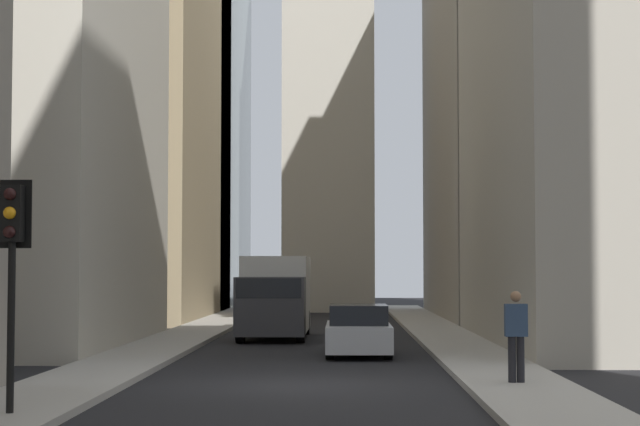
% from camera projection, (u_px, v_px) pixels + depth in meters
% --- Properties ---
extents(ground_plane, '(135.00, 135.00, 0.00)m').
position_uv_depth(ground_plane, '(296.00, 385.00, 22.43)').
color(ground_plane, black).
extents(sidewalk_right, '(90.00, 2.20, 0.14)m').
position_uv_depth(sidewalk_right, '(81.00, 381.00, 22.53)').
color(sidewalk_right, '#A8A399').
rests_on(sidewalk_right, ground_plane).
extents(sidewalk_left, '(90.00, 2.20, 0.14)m').
position_uv_depth(sidewalk_left, '(513.00, 382.00, 22.33)').
color(sidewalk_left, '#A8A399').
rests_on(sidewalk_left, ground_plane).
extents(building_left_far, '(19.21, 10.50, 22.60)m').
position_uv_depth(building_left_far, '(538.00, 89.00, 53.23)').
color(building_left_far, gray).
rests_on(building_left_far, ground_plane).
extents(building_right_far, '(18.78, 10.50, 28.83)m').
position_uv_depth(building_right_far, '(112.00, 28.00, 53.93)').
color(building_right_far, '#9E8966').
rests_on(building_right_far, ground_plane).
extents(delivery_truck, '(6.46, 2.25, 2.84)m').
position_uv_depth(delivery_truck, '(275.00, 296.00, 37.51)').
color(delivery_truck, silver).
rests_on(delivery_truck, ground_plane).
extents(sedan_silver, '(4.30, 1.78, 1.42)m').
position_uv_depth(sedan_silver, '(358.00, 332.00, 30.02)').
color(sedan_silver, '#B7BABF').
rests_on(sedan_silver, ground_plane).
extents(traffic_light_foreground, '(0.43, 0.52, 3.70)m').
position_uv_depth(traffic_light_foreground, '(12.00, 241.00, 17.13)').
color(traffic_light_foreground, black).
rests_on(traffic_light_foreground, sidewalk_right).
extents(pedestrian, '(0.26, 0.44, 1.83)m').
position_uv_depth(pedestrian, '(516.00, 332.00, 21.63)').
color(pedestrian, black).
rests_on(pedestrian, sidewalk_left).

